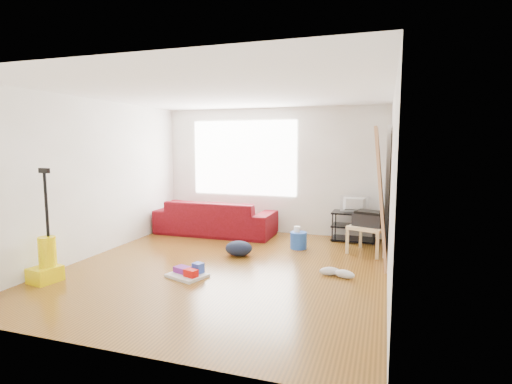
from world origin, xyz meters
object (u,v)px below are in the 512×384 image
(bucket, at_px, (298,248))
(cleaning_tray, at_px, (189,273))
(tv_stand, at_px, (354,226))
(backpack, at_px, (239,256))
(side_table, at_px, (369,230))
(vacuum, at_px, (46,261))
(sofa, at_px, (216,234))

(bucket, distance_m, cleaning_tray, 2.21)
(tv_stand, height_order, backpack, tv_stand)
(side_table, distance_m, vacuum, 4.80)
(side_table, height_order, bucket, side_table)
(tv_stand, bearing_deg, backpack, -135.27)
(bucket, relative_size, cleaning_tray, 0.48)
(sofa, relative_size, cleaning_tray, 3.98)
(backpack, bearing_deg, tv_stand, 35.54)
(sofa, bearing_deg, backpack, 126.74)
(tv_stand, relative_size, backpack, 1.82)
(side_table, height_order, vacuum, vacuum)
(cleaning_tray, bearing_deg, side_table, 41.17)
(sofa, relative_size, side_table, 3.23)
(tv_stand, distance_m, side_table, 0.83)
(bucket, height_order, cleaning_tray, cleaning_tray)
(cleaning_tray, height_order, vacuum, vacuum)
(bucket, distance_m, vacuum, 3.86)
(side_table, xyz_separation_m, cleaning_tray, (-2.27, -1.98, -0.33))
(vacuum, bearing_deg, bucket, 53.38)
(sofa, relative_size, tv_stand, 2.95)
(backpack, bearing_deg, vacuum, -143.76)
(sofa, distance_m, vacuum, 3.38)
(bucket, relative_size, vacuum, 0.19)
(bucket, bearing_deg, cleaning_tray, -120.24)
(bucket, xyz_separation_m, backpack, (-0.82, -0.74, 0.00))
(sofa, xyz_separation_m, backpack, (0.98, -1.31, 0.00))
(tv_stand, bearing_deg, sofa, -172.80)
(backpack, bearing_deg, cleaning_tray, -111.62)
(cleaning_tray, xyz_separation_m, vacuum, (-1.68, -0.74, 0.22))
(tv_stand, distance_m, cleaning_tray, 3.39)
(sofa, xyz_separation_m, side_table, (2.96, -0.50, 0.39))
(cleaning_tray, height_order, backpack, cleaning_tray)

